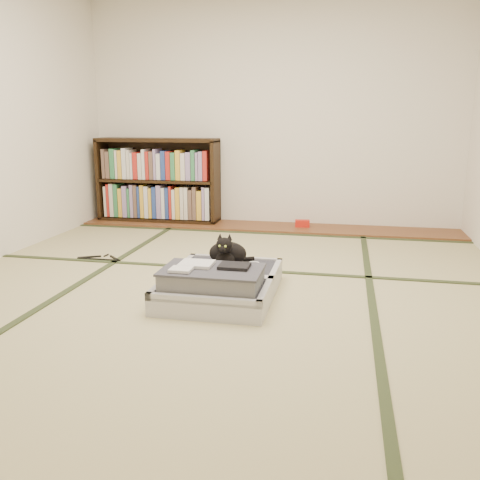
# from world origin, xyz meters

# --- Properties ---
(floor) EXTENTS (4.50, 4.50, 0.00)m
(floor) POSITION_xyz_m (0.00, 0.00, 0.00)
(floor) COLOR tan
(floor) RESTS_ON ground
(wood_strip) EXTENTS (4.00, 0.50, 0.02)m
(wood_strip) POSITION_xyz_m (0.00, 2.00, 0.01)
(wood_strip) COLOR brown
(wood_strip) RESTS_ON ground
(red_item) EXTENTS (0.16, 0.11, 0.07)m
(red_item) POSITION_xyz_m (0.38, 2.03, 0.06)
(red_item) COLOR red
(red_item) RESTS_ON wood_strip
(room_shell) EXTENTS (4.50, 4.50, 4.50)m
(room_shell) POSITION_xyz_m (0.00, 0.00, 1.46)
(room_shell) COLOR white
(room_shell) RESTS_ON ground
(tatami_borders) EXTENTS (4.00, 4.50, 0.01)m
(tatami_borders) POSITION_xyz_m (0.00, 0.49, 0.00)
(tatami_borders) COLOR #2D381E
(tatami_borders) RESTS_ON ground
(bookcase) EXTENTS (1.35, 0.31, 0.92)m
(bookcase) POSITION_xyz_m (-1.23, 2.07, 0.45)
(bookcase) COLOR black
(bookcase) RESTS_ON wood_strip
(suitcase) EXTENTS (0.69, 0.92, 0.27)m
(suitcase) POSITION_xyz_m (0.04, -0.23, 0.10)
(suitcase) COLOR #AFAFB4
(suitcase) RESTS_ON floor
(cat) EXTENTS (0.31, 0.31, 0.25)m
(cat) POSITION_xyz_m (0.02, 0.06, 0.22)
(cat) COLOR black
(cat) RESTS_ON suitcase
(cable_coil) EXTENTS (0.10, 0.10, 0.02)m
(cable_coil) POSITION_xyz_m (0.20, 0.10, 0.14)
(cable_coil) COLOR white
(cable_coil) RESTS_ON suitcase
(hanger) EXTENTS (0.39, 0.18, 0.01)m
(hanger) POSITION_xyz_m (-1.15, 0.47, 0.01)
(hanger) COLOR black
(hanger) RESTS_ON floor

